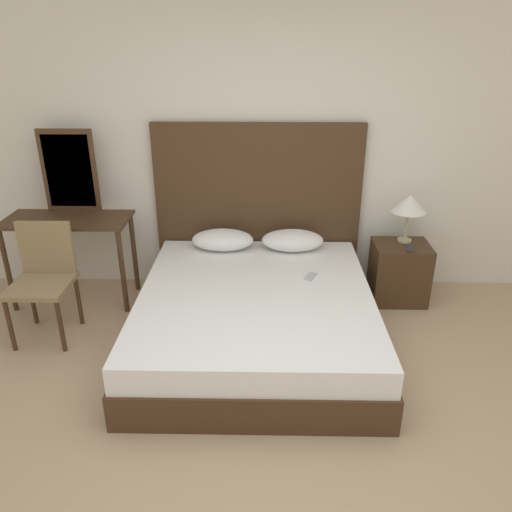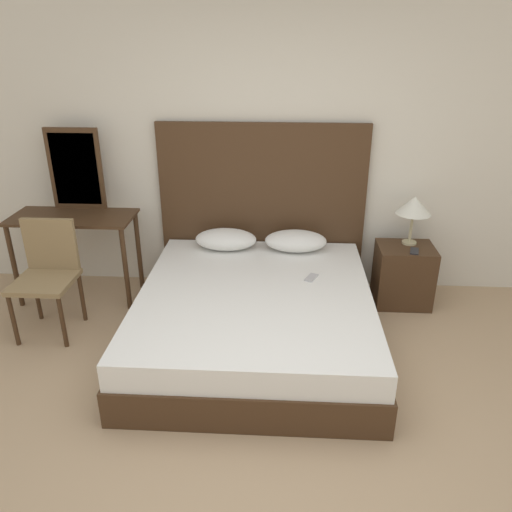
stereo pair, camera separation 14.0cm
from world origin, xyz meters
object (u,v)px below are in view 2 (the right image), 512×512
Objects in this scene: bed at (255,317)px; vanity_desk at (74,230)px; table_lamp at (414,206)px; nightstand at (403,275)px; phone_on_nightstand at (414,251)px; chair at (47,269)px; phone_on_bed at (311,278)px.

vanity_desk is at bearing 157.82° from bed.
table_lamp reaches higher than bed.
vanity_desk reaches higher than nightstand.
bed is 3.70× the size of nightstand.
vanity_desk is (-2.96, -0.06, 0.39)m from nightstand.
phone_on_nightstand is 3.07m from chair.
phone_on_nightstand is at bearing -66.91° from nightstand.
table_lamp is at bearing 12.63° from chair.
phone_on_nightstand reaches higher than nightstand.
chair is (-2.13, -0.11, 0.06)m from phone_on_bed.
nightstand is (1.30, 0.74, 0.05)m from bed.
vanity_desk is at bearing 179.20° from phone_on_nightstand.
phone_on_bed is at bearing -11.55° from vanity_desk.
nightstand is 2.98m from vanity_desk.
phone_on_nightstand is at bearing -87.68° from table_lamp.
phone_on_nightstand is (1.34, 0.64, 0.33)m from bed.
chair is (-3.02, -0.68, -0.37)m from table_lamp.
bed is at bearing -4.74° from chair.
phone_on_bed is at bearing 2.93° from chair.
bed is 12.35× the size of phone_on_bed.
nightstand is 0.51× the size of vanity_desk.
chair reaches higher than phone_on_bed.
table_lamp is 2.69× the size of phone_on_nightstand.
bed is 0.56m from phone_on_bed.
chair is (-1.69, 0.14, 0.30)m from bed.
chair is (-3.03, -0.50, -0.03)m from phone_on_nightstand.
nightstand is 3.05m from chair.
chair is (-0.03, -0.54, -0.13)m from vanity_desk.
bed is 1.52m from phone_on_nightstand.
bed is at bearing -148.46° from table_lamp.
nightstand is at bearing 29.68° from phone_on_bed.
vanity_desk is at bearing -177.36° from table_lamp.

